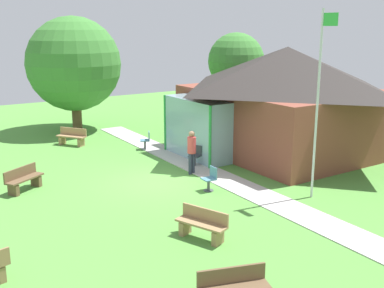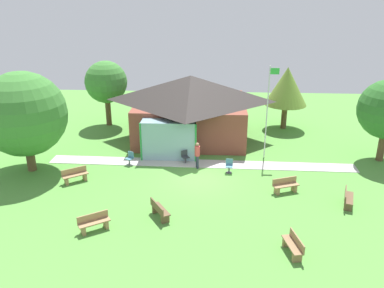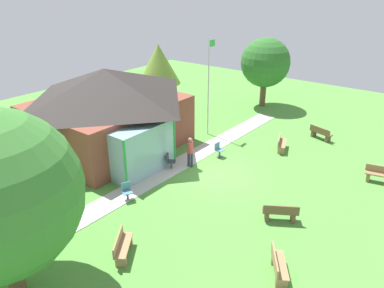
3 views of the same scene
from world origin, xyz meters
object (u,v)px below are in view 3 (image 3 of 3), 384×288
(pavilion, at_px, (108,108))
(bench_front_right, at_px, (381,175))
(flagpole, at_px, (209,84))
(bench_front_left, at_px, (278,266))
(bench_mid_left, at_px, (122,246))
(patio_chair_porch_left, at_px, (127,176))
(patio_chair_lawn_spare, at_px, (219,150))
(bench_mid_right, at_px, (281,144))
(bench_front_center, at_px, (280,213))
(tree_behind_pavilion_right, at_px, (159,64))
(visitor_on_path, at_px, (190,150))
(patio_chair_porch_right, at_px, (170,162))
(bench_lawn_far_right, at_px, (321,133))
(tree_east_hedge, at_px, (265,63))
(patio_chair_west, at_px, (127,192))

(pavilion, xyz_separation_m, bench_front_right, (5.36, -14.22, -2.11))
(flagpole, relative_size, bench_front_left, 4.19)
(bench_mid_left, bearing_deg, patio_chair_porch_left, -170.77)
(patio_chair_porch_left, bearing_deg, patio_chair_lawn_spare, 160.89)
(bench_front_right, relative_size, patio_chair_porch_left, 1.81)
(bench_front_left, bearing_deg, patio_chair_porch_left, -131.25)
(bench_mid_right, bearing_deg, flagpole, -103.89)
(bench_front_center, height_order, bench_mid_left, same)
(bench_mid_right, distance_m, tree_behind_pavilion_right, 11.85)
(bench_mid_right, bearing_deg, visitor_on_path, -51.21)
(visitor_on_path, relative_size, tree_behind_pavilion_right, 0.35)
(visitor_on_path, bearing_deg, patio_chair_porch_right, -147.43)
(bench_lawn_far_right, height_order, bench_front_right, same)
(visitor_on_path, bearing_deg, bench_mid_left, -87.76)
(flagpole, xyz_separation_m, bench_mid_left, (-11.67, -4.37, -3.02))
(bench_mid_left, relative_size, tree_east_hedge, 0.27)
(patio_chair_lawn_spare, bearing_deg, bench_front_right, 110.84)
(flagpole, distance_m, bench_mid_right, 5.87)
(pavilion, height_order, tree_east_hedge, tree_east_hedge)
(flagpole, distance_m, visitor_on_path, 5.48)
(bench_front_left, xyz_separation_m, patio_chair_porch_right, (3.74, 8.13, 0.01))
(patio_chair_porch_left, bearing_deg, bench_mid_right, 153.28)
(flagpole, bearing_deg, bench_front_left, -134.02)
(bench_front_right, distance_m, tree_behind_pavilion_right, 17.43)
(bench_front_right, distance_m, bench_mid_left, 13.31)
(bench_mid_right, distance_m, visitor_on_path, 5.96)
(patio_chair_lawn_spare, xyz_separation_m, tree_behind_pavilion_right, (4.72, 8.86, 3.08))
(pavilion, distance_m, bench_lawn_far_right, 13.48)
(pavilion, xyz_separation_m, bench_mid_right, (5.91, -8.53, -2.11))
(bench_lawn_far_right, bearing_deg, flagpole, -131.81)
(bench_mid_right, relative_size, tree_east_hedge, 0.28)
(bench_front_center, relative_size, bench_mid_left, 1.02)
(patio_chair_porch_right, bearing_deg, bench_front_center, 54.63)
(bench_mid_left, height_order, patio_chair_lawn_spare, patio_chair_lawn_spare)
(bench_front_right, distance_m, patio_chair_porch_right, 10.85)
(bench_mid_left, height_order, tree_behind_pavilion_right, tree_behind_pavilion_right)
(bench_front_center, bearing_deg, tree_east_hedge, 88.59)
(bench_front_center, bearing_deg, bench_lawn_far_right, 68.60)
(patio_chair_porch_right, bearing_deg, bench_front_left, 36.48)
(bench_mid_left, bearing_deg, patio_chair_west, -171.30)
(bench_front_right, distance_m, bench_front_center, 6.70)
(patio_chair_porch_left, relative_size, tree_behind_pavilion_right, 0.17)
(bench_front_left, xyz_separation_m, patio_chair_porch_left, (1.21, 8.80, 0.01))
(visitor_on_path, distance_m, tree_east_hedge, 12.58)
(pavilion, xyz_separation_m, patio_chair_porch_right, (-0.03, -4.80, -2.10))
(visitor_on_path, distance_m, tree_behind_pavilion_right, 10.99)
(patio_chair_west, bearing_deg, bench_front_center, 139.95)
(pavilion, relative_size, bench_mid_right, 5.82)
(bench_mid_left, distance_m, patio_chair_lawn_spare, 9.37)
(visitor_on_path, bearing_deg, flagpole, 97.77)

